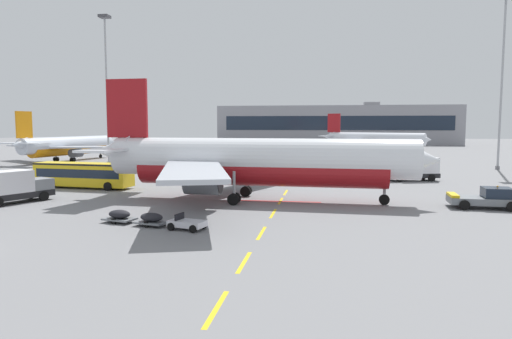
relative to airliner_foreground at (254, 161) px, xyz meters
name	(u,v)px	position (x,y,z in m)	size (l,w,h in m)	color
ground	(463,183)	(24.61, 17.95, -3.95)	(400.00, 400.00, 0.00)	slate
apron_paint_markings	(292,182)	(2.61, 15.36, -3.95)	(8.00, 95.17, 0.01)	yellow
airliner_foreground	(254,161)	(0.00, 0.00, 0.00)	(34.78, 34.59, 12.20)	white
pushback_tug	(487,198)	(21.40, -1.01, -3.05)	(6.17, 3.50, 2.08)	slate
airliner_mid_left	(373,140)	(19.64, 83.40, -0.50)	(29.09, 27.58, 10.66)	silver
airliner_far_center	(68,146)	(-45.74, 43.67, -0.72)	(27.81, 28.37, 9.98)	silver
apron_shuttle_bus	(84,173)	(-21.50, 6.09, -2.20)	(12.24, 4.00, 3.00)	yellow
catering_truck	(413,169)	(18.67, 19.53, -2.30)	(7.39, 4.22, 3.14)	black
fuel_service_truck	(12,186)	(-22.76, -4.95, -2.30)	(5.17, 7.35, 3.14)	black
baggage_train	(152,219)	(-5.78, -12.56, -3.42)	(8.68, 3.69, 1.14)	silver
apron_light_mast_near	(106,74)	(-33.31, 36.55, 12.92)	(1.80, 1.80, 27.44)	slate
apron_light_mast_far	(503,64)	(35.72, 38.05, 13.54)	(1.80, 1.80, 28.59)	slate
terminal_satellite	(336,125)	(10.90, 144.61, 3.48)	(92.09, 24.92, 16.43)	gray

